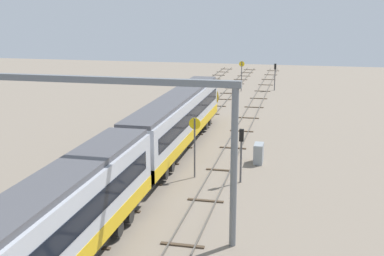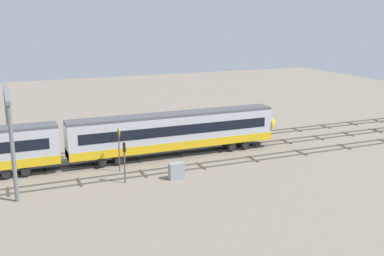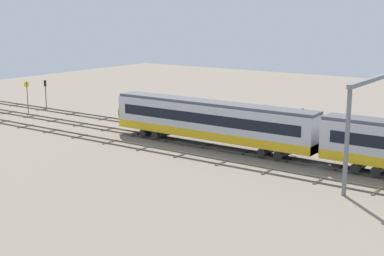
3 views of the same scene
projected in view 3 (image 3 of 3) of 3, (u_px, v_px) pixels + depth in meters
name	position (u px, v px, depth m)	size (l,w,h in m)	color
ground_plane	(227.00, 149.00, 57.32)	(143.99, 143.99, 0.00)	gray
track_near_foreground	(249.00, 140.00, 61.14)	(127.99, 2.40, 0.16)	#59544C
track_with_train	(227.00, 149.00, 57.31)	(127.99, 2.40, 0.16)	#59544C
track_middle	(201.00, 158.00, 53.48)	(127.99, 2.40, 0.16)	#59544C
overhead_gantry	(377.00, 103.00, 47.42)	(0.40, 15.19, 8.86)	slate
speed_sign_mid_trackside	(285.00, 123.00, 56.27)	(0.14, 0.87, 4.56)	#4C4C51
speed_sign_far_trackside	(27.00, 93.00, 77.52)	(0.14, 0.82, 4.56)	#4C4C51
signal_light_trackside_approach	(45.00, 89.00, 82.55)	(0.31, 0.32, 4.11)	#4C4C51
signal_light_trackside_departure	(302.00, 121.00, 58.92)	(0.31, 0.32, 4.00)	#4C4C51
relay_cabinet	(265.00, 130.00, 62.76)	(1.52, 0.73, 1.61)	gray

